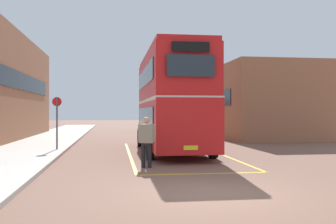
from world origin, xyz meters
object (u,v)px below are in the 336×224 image
Objects in this scene: single_deck_bus at (167,115)px; pedestrian_boarding at (146,138)px; bus_stop_sign at (57,118)px; double_decker_bus at (171,100)px.

pedestrian_boarding is (-4.27, -24.89, -0.62)m from single_deck_bus.
bus_stop_sign is at bearing 123.28° from pedestrian_boarding.
double_decker_bus reaches higher than pedestrian_boarding.
bus_stop_sign reaches higher than pedestrian_boarding.
single_deck_bus is at bearing 82.48° from double_decker_bus.
single_deck_bus is at bearing 80.28° from pedestrian_boarding.
pedestrian_boarding is at bearing -107.60° from double_decker_bus.
single_deck_bus is (2.59, 19.61, -0.87)m from double_decker_bus.
single_deck_bus is 3.76× the size of bus_stop_sign.
single_deck_bus reaches higher than pedestrian_boarding.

